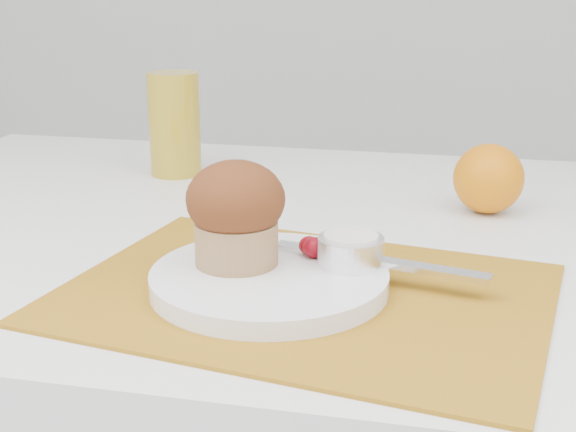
% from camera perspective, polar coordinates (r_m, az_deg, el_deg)
% --- Properties ---
extents(placemat, '(0.48, 0.39, 0.00)m').
position_cam_1_polar(placemat, '(0.74, 1.18, -5.55)').
color(placemat, '#A26B16').
rests_on(placemat, table).
extents(plate, '(0.24, 0.24, 0.02)m').
position_cam_1_polar(plate, '(0.74, -1.35, -4.55)').
color(plate, white).
rests_on(plate, placemat).
extents(ramekin, '(0.08, 0.08, 0.03)m').
position_cam_1_polar(ramekin, '(0.75, 4.48, -2.50)').
color(ramekin, white).
rests_on(ramekin, plate).
extents(cream, '(0.07, 0.07, 0.01)m').
position_cam_1_polar(cream, '(0.75, 4.51, -1.53)').
color(cream, white).
rests_on(cream, ramekin).
extents(raspberry_near, '(0.02, 0.02, 0.02)m').
position_cam_1_polar(raspberry_near, '(0.77, 1.86, -2.25)').
color(raspberry_near, '#57020A').
rests_on(raspberry_near, plate).
extents(raspberry_far, '(0.02, 0.02, 0.02)m').
position_cam_1_polar(raspberry_far, '(0.78, 1.52, -2.12)').
color(raspberry_far, '#5A0207').
rests_on(raspberry_far, plate).
extents(butter_knife, '(0.21, 0.06, 0.01)m').
position_cam_1_polar(butter_knife, '(0.76, 6.44, -3.21)').
color(butter_knife, silver).
rests_on(butter_knife, plate).
extents(orange, '(0.09, 0.09, 0.09)m').
position_cam_1_polar(orange, '(1.00, 14.07, 2.59)').
color(orange, orange).
rests_on(orange, table).
extents(juice_glass, '(0.09, 0.09, 0.15)m').
position_cam_1_polar(juice_glass, '(1.16, -8.07, 6.49)').
color(juice_glass, gold).
rests_on(juice_glass, table).
extents(muffin, '(0.09, 0.09, 0.10)m').
position_cam_1_polar(muffin, '(0.74, -3.73, 0.29)').
color(muffin, tan).
rests_on(muffin, plate).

